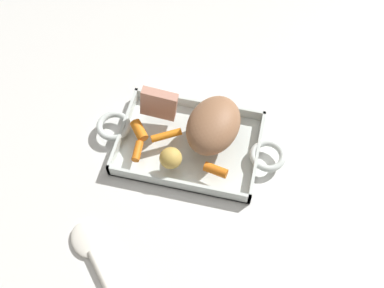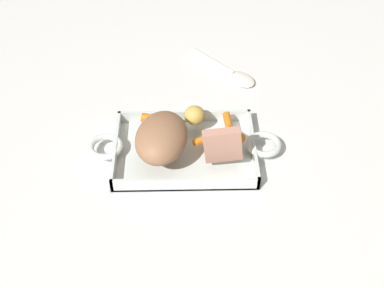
{
  "view_description": "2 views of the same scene",
  "coord_description": "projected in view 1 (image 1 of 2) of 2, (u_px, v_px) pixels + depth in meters",
  "views": [
    {
      "loc": [
        -0.11,
        0.45,
        0.78
      ],
      "look_at": [
        -0.01,
        0.03,
        0.06
      ],
      "focal_mm": 40.8,
      "sensor_mm": 36.0,
      "label": 1
    },
    {
      "loc": [
        0.0,
        -0.74,
        0.75
      ],
      "look_at": [
        0.02,
        -0.02,
        0.04
      ],
      "focal_mm": 47.88,
      "sensor_mm": 36.0,
      "label": 2
    }
  ],
  "objects": [
    {
      "name": "potato_halved",
      "position": [
        171.0,
        158.0,
        0.83
      ],
      "size": [
        0.06,
        0.06,
        0.04
      ],
      "primitive_type": "ellipsoid",
      "rotation": [
        0.0,
        0.0,
        0.6
      ],
      "color": "gold",
      "rests_on": "roasting_dish"
    },
    {
      "name": "serving_spoon",
      "position": [
        95.0,
        259.0,
        0.78
      ],
      "size": [
        0.16,
        0.17,
        0.02
      ],
      "rotation": [
        0.0,
        0.0,
        5.46
      ],
      "color": "white",
      "rests_on": "ground_plane"
    },
    {
      "name": "roast_slice_thin",
      "position": [
        159.0,
        104.0,
        0.88
      ],
      "size": [
        0.08,
        0.02,
        0.08
      ],
      "primitive_type": "cube",
      "rotation": [
        0.12,
        0.0,
        4.73
      ],
      "color": "tan",
      "rests_on": "roasting_dish"
    },
    {
      "name": "baby_carrot_northwest",
      "position": [
        166.0,
        135.0,
        0.88
      ],
      "size": [
        0.06,
        0.04,
        0.01
      ],
      "primitive_type": "cylinder",
      "rotation": [
        1.57,
        0.0,
        5.25
      ],
      "color": "orange",
      "rests_on": "roasting_dish"
    },
    {
      "name": "ground_plane",
      "position": [
        189.0,
        146.0,
        0.91
      ],
      "size": [
        2.1,
        2.1,
        0.0
      ],
      "primitive_type": "plane",
      "color": "silver"
    },
    {
      "name": "baby_carrot_short",
      "position": [
        138.0,
        151.0,
        0.86
      ],
      "size": [
        0.02,
        0.04,
        0.02
      ],
      "primitive_type": "cylinder",
      "rotation": [
        1.54,
        0.0,
        3.22
      ],
      "color": "orange",
      "rests_on": "roasting_dish"
    },
    {
      "name": "pork_roast",
      "position": [
        213.0,
        125.0,
        0.86
      ],
      "size": [
        0.13,
        0.16,
        0.07
      ],
      "primitive_type": "ellipsoid",
      "rotation": [
        0.0,
        0.0,
        1.38
      ],
      "color": "#956646",
      "rests_on": "roasting_dish"
    },
    {
      "name": "roasting_dish",
      "position": [
        189.0,
        144.0,
        0.9
      ],
      "size": [
        0.39,
        0.2,
        0.03
      ],
      "color": "silver",
      "rests_on": "ground_plane"
    },
    {
      "name": "baby_carrot_southwest",
      "position": [
        139.0,
        130.0,
        0.88
      ],
      "size": [
        0.05,
        0.05,
        0.03
      ],
      "primitive_type": "cylinder",
      "rotation": [
        1.65,
        0.0,
        3.84
      ],
      "color": "orange",
      "rests_on": "roasting_dish"
    },
    {
      "name": "baby_carrot_long",
      "position": [
        216.0,
        170.0,
        0.83
      ],
      "size": [
        0.05,
        0.03,
        0.02
      ],
      "primitive_type": "cylinder",
      "rotation": [
        1.62,
        0.0,
        1.36
      ],
      "color": "orange",
      "rests_on": "roasting_dish"
    }
  ]
}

